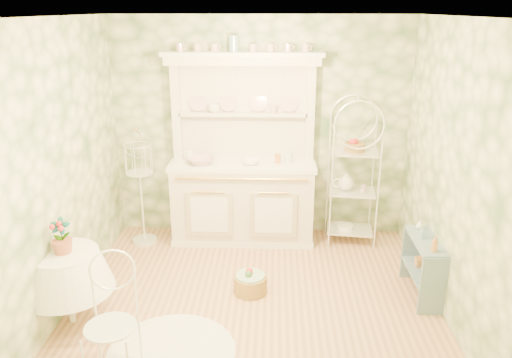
{
  "coord_description": "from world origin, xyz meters",
  "views": [
    {
      "loc": [
        0.18,
        -4.19,
        2.77
      ],
      "look_at": [
        0.0,
        0.5,
        1.15
      ],
      "focal_mm": 35.0,
      "sensor_mm": 36.0,
      "label": 1
    }
  ],
  "objects_px": {
    "cafe_chair": "(111,330)",
    "floor_basket": "(250,283)",
    "birdcage_stand": "(141,192)",
    "bakers_rack": "(353,174)",
    "side_shelf": "(423,270)",
    "kitchen_dresser": "(243,151)",
    "round_table": "(68,288)"
  },
  "relations": [
    {
      "from": "side_shelf",
      "to": "cafe_chair",
      "type": "relative_size",
      "value": 0.76
    },
    {
      "from": "bakers_rack",
      "to": "side_shelf",
      "type": "height_order",
      "value": "bakers_rack"
    },
    {
      "from": "floor_basket",
      "to": "round_table",
      "type": "bearing_deg",
      "value": -160.77
    },
    {
      "from": "birdcage_stand",
      "to": "floor_basket",
      "type": "bearing_deg",
      "value": -38.94
    },
    {
      "from": "kitchen_dresser",
      "to": "side_shelf",
      "type": "bearing_deg",
      "value": -33.24
    },
    {
      "from": "bakers_rack",
      "to": "birdcage_stand",
      "type": "bearing_deg",
      "value": -170.04
    },
    {
      "from": "birdcage_stand",
      "to": "floor_basket",
      "type": "relative_size",
      "value": 4.06
    },
    {
      "from": "round_table",
      "to": "cafe_chair",
      "type": "xyz_separation_m",
      "value": [
        0.62,
        -0.7,
        0.07
      ]
    },
    {
      "from": "birdcage_stand",
      "to": "floor_basket",
      "type": "height_order",
      "value": "birdcage_stand"
    },
    {
      "from": "cafe_chair",
      "to": "birdcage_stand",
      "type": "relative_size",
      "value": 0.65
    },
    {
      "from": "bakers_rack",
      "to": "cafe_chair",
      "type": "height_order",
      "value": "bakers_rack"
    },
    {
      "from": "side_shelf",
      "to": "cafe_chair",
      "type": "xyz_separation_m",
      "value": [
        -2.74,
        -1.29,
        0.15
      ]
    },
    {
      "from": "kitchen_dresser",
      "to": "side_shelf",
      "type": "distance_m",
      "value": 2.41
    },
    {
      "from": "side_shelf",
      "to": "round_table",
      "type": "bearing_deg",
      "value": -165.59
    },
    {
      "from": "bakers_rack",
      "to": "floor_basket",
      "type": "bearing_deg",
      "value": -126.44
    },
    {
      "from": "bakers_rack",
      "to": "cafe_chair",
      "type": "bearing_deg",
      "value": -124.21
    },
    {
      "from": "kitchen_dresser",
      "to": "bakers_rack",
      "type": "distance_m",
      "value": 1.36
    },
    {
      "from": "cafe_chair",
      "to": "birdcage_stand",
      "type": "height_order",
      "value": "birdcage_stand"
    },
    {
      "from": "side_shelf",
      "to": "bakers_rack",
      "type": "bearing_deg",
      "value": 118.57
    },
    {
      "from": "kitchen_dresser",
      "to": "birdcage_stand",
      "type": "bearing_deg",
      "value": -173.46
    },
    {
      "from": "kitchen_dresser",
      "to": "cafe_chair",
      "type": "bearing_deg",
      "value": -108.88
    },
    {
      "from": "bakers_rack",
      "to": "side_shelf",
      "type": "relative_size",
      "value": 2.7
    },
    {
      "from": "bakers_rack",
      "to": "round_table",
      "type": "xyz_separation_m",
      "value": [
        -2.81,
        -1.82,
        -0.52
      ]
    },
    {
      "from": "kitchen_dresser",
      "to": "side_shelf",
      "type": "xyz_separation_m",
      "value": [
        1.88,
        -1.23,
        -0.87
      ]
    },
    {
      "from": "cafe_chair",
      "to": "floor_basket",
      "type": "xyz_separation_m",
      "value": [
        1.01,
        1.27,
        -0.32
      ]
    },
    {
      "from": "bakers_rack",
      "to": "side_shelf",
      "type": "xyz_separation_m",
      "value": [
        0.55,
        -1.23,
        -0.6
      ]
    },
    {
      "from": "floor_basket",
      "to": "cafe_chair",
      "type": "bearing_deg",
      "value": -128.6
    },
    {
      "from": "kitchen_dresser",
      "to": "bakers_rack",
      "type": "bearing_deg",
      "value": 0.12
    },
    {
      "from": "cafe_chair",
      "to": "side_shelf",
      "type": "bearing_deg",
      "value": 10.14
    },
    {
      "from": "cafe_chair",
      "to": "bakers_rack",
      "type": "bearing_deg",
      "value": 34.02
    },
    {
      "from": "round_table",
      "to": "cafe_chair",
      "type": "relative_size",
      "value": 0.83
    },
    {
      "from": "kitchen_dresser",
      "to": "floor_basket",
      "type": "relative_size",
      "value": 7.01
    }
  ]
}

